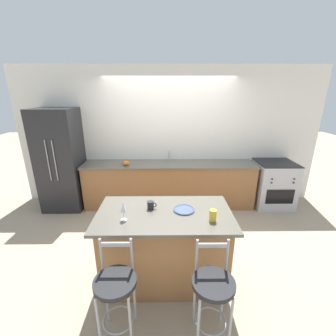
% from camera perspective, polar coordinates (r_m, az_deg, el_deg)
% --- Properties ---
extents(ground_plane, '(18.00, 18.00, 0.00)m').
position_cam_1_polar(ground_plane, '(4.44, 0.37, -11.17)').
color(ground_plane, tan).
extents(wall_back, '(6.00, 0.07, 2.70)m').
position_cam_1_polar(wall_back, '(4.58, 0.27, 7.88)').
color(wall_back, silver).
rests_on(wall_back, ground_plane).
extents(back_counter, '(3.36, 0.63, 0.89)m').
position_cam_1_polar(back_counter, '(4.56, 0.31, -4.06)').
color(back_counter, '#936038').
rests_on(back_counter, ground_plane).
extents(sink_faucet, '(0.02, 0.13, 0.22)m').
position_cam_1_polar(sink_faucet, '(4.54, 0.29, 3.64)').
color(sink_faucet, '#ADAFB5').
rests_on(sink_faucet, back_counter).
extents(kitchen_island, '(1.54, 0.84, 0.92)m').
position_cam_1_polar(kitchen_island, '(2.85, -0.88, -19.23)').
color(kitchen_island, '#936038').
rests_on(kitchen_island, ground_plane).
extents(refrigerator, '(0.75, 0.69, 1.94)m').
position_cam_1_polar(refrigerator, '(4.77, -25.53, 1.78)').
color(refrigerator, '#232326').
rests_on(refrigerator, ground_plane).
extents(oven_range, '(0.73, 0.69, 0.92)m').
position_cam_1_polar(oven_range, '(4.99, 25.06, -3.72)').
color(oven_range, '#B7B7BC').
rests_on(oven_range, ground_plane).
extents(bar_stool_near, '(0.38, 0.38, 0.99)m').
position_cam_1_polar(bar_stool_near, '(2.33, -13.07, -28.02)').
color(bar_stool_near, '#99999E').
rests_on(bar_stool_near, ground_plane).
extents(bar_stool_far, '(0.38, 0.38, 0.99)m').
position_cam_1_polar(bar_stool_far, '(2.31, 11.25, -28.42)').
color(bar_stool_far, '#99999E').
rests_on(bar_stool_far, ground_plane).
extents(dinner_plate, '(0.25, 0.25, 0.02)m').
position_cam_1_polar(dinner_plate, '(2.64, 4.07, -10.51)').
color(dinner_plate, '#425170').
rests_on(dinner_plate, kitchen_island).
extents(wine_glass, '(0.07, 0.07, 0.21)m').
position_cam_1_polar(wine_glass, '(2.43, -11.32, -9.71)').
color(wine_glass, white).
rests_on(wine_glass, kitchen_island).
extents(coffee_mug, '(0.11, 0.08, 0.09)m').
position_cam_1_polar(coffee_mug, '(2.65, -4.39, -9.37)').
color(coffee_mug, '#232326').
rests_on(coffee_mug, kitchen_island).
extents(tumbler_cup, '(0.07, 0.07, 0.13)m').
position_cam_1_polar(tumbler_cup, '(2.46, 11.34, -11.73)').
color(tumbler_cup, gold).
rests_on(tumbler_cup, kitchen_island).
extents(pumpkin_decoration, '(0.13, 0.13, 0.12)m').
position_cam_1_polar(pumpkin_decoration, '(4.31, -10.64, 1.25)').
color(pumpkin_decoration, orange).
rests_on(pumpkin_decoration, back_counter).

